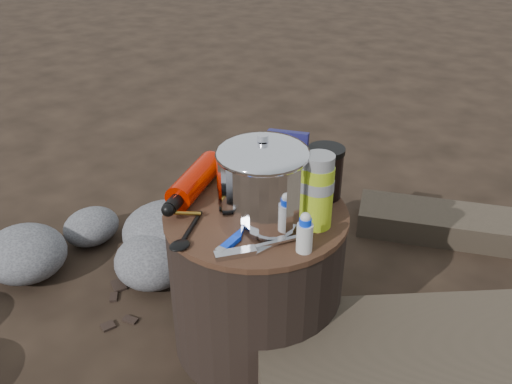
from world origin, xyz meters
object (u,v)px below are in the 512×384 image
Objects in this scene: thermos at (318,192)px; travel_mug at (325,173)px; fuel_bottle at (195,180)px; stump at (256,279)px; camping_pot at (263,182)px.

thermos is 1.34× the size of travel_mug.
fuel_bottle is 2.10× the size of travel_mug.
thermos is at bearing 16.55° from stump.
thermos reaches higher than travel_mug.
fuel_bottle is at bearing -173.97° from stump.
travel_mug is at bearing 75.11° from camping_pot.
stump is 0.31m from fuel_bottle.
camping_pot is 0.24m from fuel_bottle.
travel_mug is (0.09, 0.17, 0.28)m from stump.
thermos reaches higher than stump.
camping_pot is 1.57× the size of travel_mug.
stump is at bearing -116.55° from travel_mug.
camping_pot is at bearing -150.44° from thermos.
fuel_bottle is at bearing -169.26° from thermos.
fuel_bottle is 1.57× the size of thermos.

